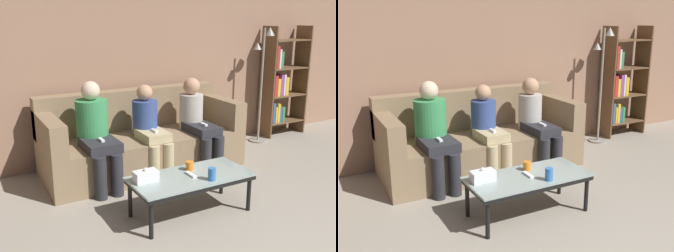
{
  "view_description": "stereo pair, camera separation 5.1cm",
  "coord_description": "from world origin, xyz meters",
  "views": [
    {
      "loc": [
        -1.93,
        -1.25,
        1.81
      ],
      "look_at": [
        0.0,
        2.24,
        0.71
      ],
      "focal_mm": 42.0,
      "sensor_mm": 36.0,
      "label": 1
    },
    {
      "loc": [
        -1.88,
        -1.28,
        1.81
      ],
      "look_at": [
        0.0,
        2.24,
        0.71
      ],
      "focal_mm": 42.0,
      "sensor_mm": 36.0,
      "label": 2
    }
  ],
  "objects": [
    {
      "name": "game_remote",
      "position": [
        -0.1,
        1.63,
        0.4
      ],
      "size": [
        0.04,
        0.15,
        0.02
      ],
      "color": "white",
      "rests_on": "coffee_table"
    },
    {
      "name": "coffee_table",
      "position": [
        -0.1,
        1.63,
        0.35
      ],
      "size": [
        1.15,
        0.54,
        0.39
      ],
      "color": "#8C9E99",
      "rests_on": "ground_plane"
    },
    {
      "name": "cup_near_left",
      "position": [
        0.01,
        1.44,
        0.45
      ],
      "size": [
        0.07,
        0.07,
        0.12
      ],
      "color": "#3372BF",
      "rests_on": "coffee_table"
    },
    {
      "name": "bookshelf",
      "position": [
        2.54,
        3.22,
        0.79
      ],
      "size": [
        0.73,
        0.32,
        1.69
      ],
      "color": "brown",
      "rests_on": "ground_plane"
    },
    {
      "name": "standing_lamp",
      "position": [
        2.03,
        3.08,
        1.03
      ],
      "size": [
        0.31,
        0.26,
        1.68
      ],
      "color": "gray",
      "rests_on": "ground_plane"
    },
    {
      "name": "tissue_box",
      "position": [
        -0.52,
        1.71,
        0.44
      ],
      "size": [
        0.22,
        0.12,
        0.13
      ],
      "color": "white",
      "rests_on": "coffee_table"
    },
    {
      "name": "seated_person_left_end",
      "position": [
        -0.64,
        2.69,
        0.63
      ],
      "size": [
        0.35,
        0.71,
        1.16
      ],
      "color": "#28282D",
      "rests_on": "ground_plane"
    },
    {
      "name": "seated_person_mid_left",
      "position": [
        0.0,
        2.68,
        0.57
      ],
      "size": [
        0.31,
        0.62,
        1.07
      ],
      "color": "tan",
      "rests_on": "ground_plane"
    },
    {
      "name": "wall_back",
      "position": [
        0.0,
        3.45,
        1.3
      ],
      "size": [
        12.0,
        0.06,
        2.6
      ],
      "color": "#9E755B",
      "rests_on": "ground_plane"
    },
    {
      "name": "cup_near_right",
      "position": [
        -0.04,
        1.74,
        0.43
      ],
      "size": [
        0.07,
        0.07,
        0.09
      ],
      "color": "orange",
      "rests_on": "coffee_table"
    },
    {
      "name": "couch",
      "position": [
        0.0,
        2.92,
        0.34
      ],
      "size": [
        2.39,
        0.93,
        0.95
      ],
      "color": "#897051",
      "rests_on": "ground_plane"
    },
    {
      "name": "seated_person_mid_right",
      "position": [
        0.64,
        2.66,
        0.59
      ],
      "size": [
        0.31,
        0.69,
        1.1
      ],
      "color": "#28282D",
      "rests_on": "ground_plane"
    }
  ]
}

